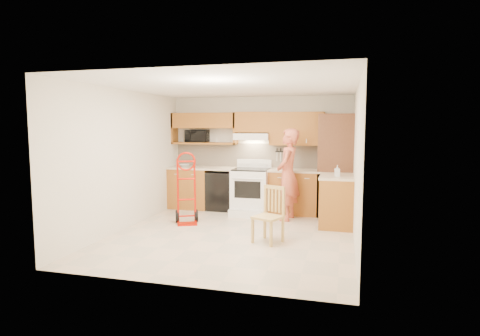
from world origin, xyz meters
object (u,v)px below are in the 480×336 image
at_px(microwave, 197,136).
at_px(range, 250,187).
at_px(dining_chair, 268,215).
at_px(person, 288,175).
at_px(hand_truck, 187,192).

xyz_separation_m(microwave, range, (1.34, -0.40, -1.07)).
height_order(range, dining_chair, range).
bearing_deg(range, person, -21.96).
relative_size(person, dining_chair, 2.02).
distance_m(range, dining_chair, 2.12).
bearing_deg(microwave, person, -23.19).
xyz_separation_m(person, hand_truck, (-1.81, -0.80, -0.29)).
xyz_separation_m(range, person, (0.84, -0.34, 0.34)).
distance_m(microwave, dining_chair, 3.37).
height_order(person, hand_truck, person).
bearing_deg(microwave, dining_chair, -53.15).
distance_m(person, dining_chair, 1.70).
distance_m(microwave, hand_truck, 1.88).
relative_size(range, dining_chair, 1.26).
height_order(range, person, person).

